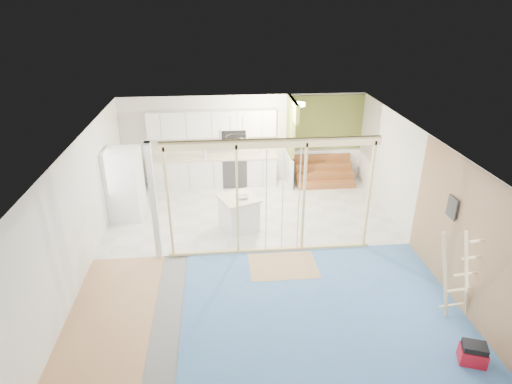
{
  "coord_description": "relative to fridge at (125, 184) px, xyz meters",
  "views": [
    {
      "loc": [
        -0.75,
        -7.93,
        5.16
      ],
      "look_at": [
        0.05,
        0.6,
        1.18
      ],
      "focal_mm": 30.0,
      "sensor_mm": 36.0,
      "label": 1
    }
  ],
  "objects": [
    {
      "name": "fridge",
      "position": [
        0.0,
        0.0,
        0.0
      ],
      "size": [
        0.84,
        0.82,
        1.81
      ],
      "rotation": [
        0.0,
        0.0,
        -0.08
      ],
      "color": "white",
      "rests_on": "room"
    },
    {
      "name": "pot_rack",
      "position": [
        2.76,
        -0.04,
        1.09
      ],
      "size": [
        0.52,
        0.52,
        0.72
      ],
      "color": "black",
      "rests_on": "room"
    },
    {
      "name": "soap_bottle_b",
      "position": [
        3.58,
        1.85,
        0.11
      ],
      "size": [
        0.1,
        0.1,
        0.17
      ],
      "primitive_type": "imported",
      "rotation": [
        0.0,
        0.0,
        0.36
      ],
      "color": "silver",
      "rests_on": "base_cabinets"
    },
    {
      "name": "island",
      "position": [
        2.75,
        -0.83,
        -0.5
      ],
      "size": [
        1.1,
        1.1,
        0.82
      ],
      "rotation": [
        0.0,
        0.0,
        0.4
      ],
      "color": "white",
      "rests_on": "room"
    },
    {
      "name": "ladder",
      "position": [
        6.25,
        -4.29,
        -0.03
      ],
      "size": [
        0.92,
        0.08,
        1.71
      ],
      "rotation": [
        0.0,
        0.0,
        -0.11
      ],
      "color": "#DDC387",
      "rests_on": "room"
    },
    {
      "name": "stud_frame",
      "position": [
        2.79,
        -1.93,
        0.7
      ],
      "size": [
        4.66,
        0.14,
        2.6
      ],
      "color": "#E0C789",
      "rests_on": "room"
    },
    {
      "name": "bowl",
      "position": [
        2.85,
        -0.87,
        -0.05
      ],
      "size": [
        0.29,
        0.29,
        0.06
      ],
      "primitive_type": "imported",
      "rotation": [
        0.0,
        0.0,
        0.2
      ],
      "color": "silver",
      "rests_on": "island"
    },
    {
      "name": "base_cabinets",
      "position": [
        1.45,
        1.43,
        -0.44
      ],
      "size": [
        4.45,
        2.24,
        0.93
      ],
      "color": "white",
      "rests_on": "room"
    },
    {
      "name": "toolbox",
      "position": [
        6.06,
        -5.33,
        -0.73
      ],
      "size": [
        0.46,
        0.4,
        0.37
      ],
      "rotation": [
        0.0,
        0.0,
        -0.34
      ],
      "color": "maroon",
      "rests_on": "room"
    },
    {
      "name": "sheathing_panel",
      "position": [
        6.54,
        -3.93,
        0.4
      ],
      "size": [
        0.02,
        4.0,
        2.6
      ],
      "primitive_type": "cube",
      "color": "#A37558",
      "rests_on": "room"
    },
    {
      "name": "green_partition",
      "position": [
        5.11,
        1.73,
        0.04
      ],
      "size": [
        2.25,
        1.51,
        2.6
      ],
      "color": "olive",
      "rests_on": "room"
    },
    {
      "name": "ceiling_light",
      "position": [
        4.46,
        1.07,
        1.64
      ],
      "size": [
        0.32,
        0.32,
        0.08
      ],
      "primitive_type": "cylinder",
      "color": "#FFEABF",
      "rests_on": "room"
    },
    {
      "name": "upper_cabinets",
      "position": [
        2.22,
        1.88,
        0.92
      ],
      "size": [
        3.6,
        0.41,
        0.85
      ],
      "color": "white",
      "rests_on": "room"
    },
    {
      "name": "soap_bottle_a",
      "position": [
        1.93,
        1.65,
        0.16
      ],
      "size": [
        0.14,
        0.14,
        0.28
      ],
      "primitive_type": "imported",
      "rotation": [
        0.0,
        0.0,
        -0.33
      ],
      "color": "#B3B6C8",
      "rests_on": "base_cabinets"
    },
    {
      "name": "room",
      "position": [
        3.06,
        -1.93,
        0.4
      ],
      "size": [
        7.01,
        8.01,
        2.61
      ],
      "color": "slate",
      "rests_on": "ground"
    },
    {
      "name": "electrical_panel",
      "position": [
        6.49,
        -3.33,
        0.75
      ],
      "size": [
        0.04,
        0.3,
        0.4
      ],
      "primitive_type": "cube",
      "color": "#343438",
      "rests_on": "room"
    },
    {
      "name": "floor_overlays",
      "position": [
        3.14,
        -1.87,
        -0.89
      ],
      "size": [
        7.0,
        8.0,
        0.03
      ],
      "color": "silver",
      "rests_on": "room"
    }
  ]
}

